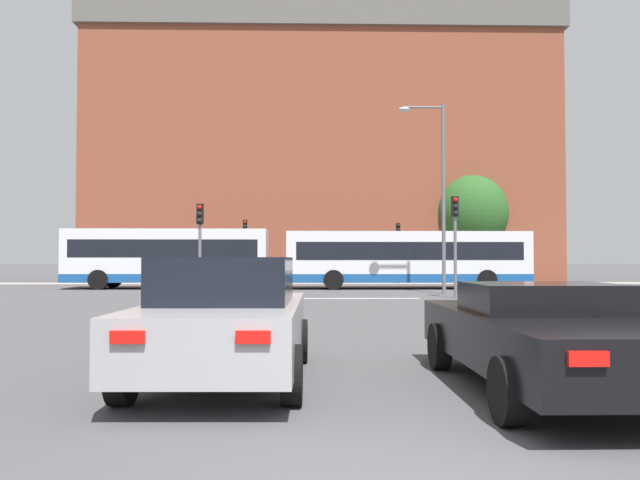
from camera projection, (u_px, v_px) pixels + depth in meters
stop_line_strip at (327, 298)px, 24.30m from camera, size 7.25×0.30×0.01m
far_pavement at (319, 283)px, 39.57m from camera, size 68.05×2.50×0.01m
brick_civic_building at (323, 148)px, 49.11m from camera, size 34.53×12.55×28.04m
car_saloon_left at (227, 318)px, 7.90m from camera, size 2.07×4.49×1.56m
car_roadster_right at (546, 335)px, 7.25m from camera, size 2.08×4.77×1.25m
bus_crossing_lead at (406, 258)px, 32.47m from camera, size 12.46×2.77×2.95m
bus_crossing_trailing at (168, 257)px, 32.53m from camera, size 10.38×2.66×3.08m
traffic_light_far_left at (245, 241)px, 38.57m from camera, size 0.26×0.31×3.97m
traffic_light_near_left at (200, 234)px, 24.33m from camera, size 0.26×0.31×3.70m
traffic_light_near_right at (455, 229)px, 24.59m from camera, size 0.26×0.31×4.02m
traffic_light_far_right at (398, 243)px, 39.14m from camera, size 0.26×0.31×3.81m
street_lamp_junction at (437, 180)px, 27.51m from camera, size 2.06×0.36×8.42m
pedestrian_waiting at (321, 269)px, 39.88m from camera, size 0.45×0.41×1.58m
pedestrian_walking_east at (229, 267)px, 40.24m from camera, size 0.39×0.46×1.70m
tree_by_building at (472, 213)px, 43.54m from camera, size 4.99×4.99×7.41m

